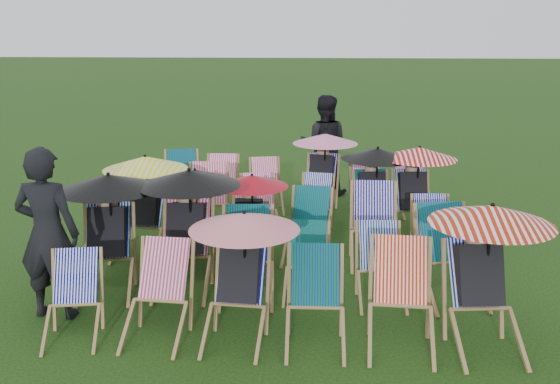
# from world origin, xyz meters

# --- Properties ---
(ground) EXTENTS (100.00, 100.00, 0.00)m
(ground) POSITION_xyz_m (0.00, 0.00, 0.00)
(ground) COLOR black
(ground) RESTS_ON ground
(deckchair_0) EXTENTS (0.66, 0.84, 0.83)m
(deckchair_0) POSITION_xyz_m (-2.01, -2.24, 0.42)
(deckchair_0) COLOR olive
(deckchair_0) RESTS_ON ground
(deckchair_1) EXTENTS (0.68, 0.90, 0.93)m
(deckchair_1) POSITION_xyz_m (-1.16, -2.18, 0.47)
(deckchair_1) COLOR olive
(deckchair_1) RESTS_ON ground
(deckchair_2) EXTENTS (1.10, 1.16, 1.30)m
(deckchair_2) POSITION_xyz_m (-0.34, -2.16, 0.69)
(deckchair_2) COLOR olive
(deckchair_2) RESTS_ON ground
(deckchair_3) EXTENTS (0.62, 0.86, 0.92)m
(deckchair_3) POSITION_xyz_m (0.42, -2.23, 0.46)
(deckchair_3) COLOR olive
(deckchair_3) RESTS_ON ground
(deckchair_4) EXTENTS (0.72, 0.97, 1.00)m
(deckchair_4) POSITION_xyz_m (1.25, -2.22, 0.50)
(deckchair_4) COLOR olive
(deckchair_4) RESTS_ON ground
(deckchair_5) EXTENTS (1.19, 1.27, 1.42)m
(deckchair_5) POSITION_xyz_m (2.05, -2.16, 0.75)
(deckchair_5) COLOR olive
(deckchair_5) RESTS_ON ground
(deckchair_6) EXTENTS (1.18, 1.27, 1.40)m
(deckchair_6) POSITION_xyz_m (-2.02, -1.08, 0.74)
(deckchair_6) COLOR olive
(deckchair_6) RESTS_ON ground
(deckchair_7) EXTENTS (1.21, 1.26, 1.44)m
(deckchair_7) POSITION_xyz_m (-1.12, -0.95, 0.76)
(deckchair_7) COLOR olive
(deckchair_7) RESTS_ON ground
(deckchair_8) EXTENTS (0.71, 0.95, 1.00)m
(deckchair_8) POSITION_xyz_m (-0.37, -1.15, 0.50)
(deckchair_8) COLOR olive
(deckchair_8) RESTS_ON ground
(deckchair_9) EXTENTS (0.57, 0.78, 0.82)m
(deckchair_9) POSITION_xyz_m (0.32, -1.09, 0.41)
(deckchair_9) COLOR olive
(deckchair_9) RESTS_ON ground
(deckchair_10) EXTENTS (0.60, 0.81, 0.85)m
(deckchair_10) POSITION_xyz_m (1.16, -1.18, 0.43)
(deckchair_10) COLOR olive
(deckchair_10) RESTS_ON ground
(deckchair_11) EXTENTS (0.84, 1.06, 1.03)m
(deckchair_11) POSITION_xyz_m (1.96, -1.06, 0.52)
(deckchair_11) COLOR olive
(deckchair_11) RESTS_ON ground
(deckchair_12) EXTENTS (1.14, 1.20, 1.35)m
(deckchair_12) POSITION_xyz_m (-1.95, 0.16, 0.71)
(deckchair_12) COLOR olive
(deckchair_12) RESTS_ON ground
(deckchair_13) EXTENTS (1.00, 1.08, 1.19)m
(deckchair_13) POSITION_xyz_m (-1.24, 0.13, 0.63)
(deckchair_13) COLOR olive
(deckchair_13) RESTS_ON ground
(deckchair_14) EXTENTS (0.97, 1.02, 1.15)m
(deckchair_14) POSITION_xyz_m (-0.48, 0.02, 0.61)
(deckchair_14) COLOR olive
(deckchair_14) RESTS_ON ground
(deckchair_15) EXTENTS (0.74, 0.93, 0.92)m
(deckchair_15) POSITION_xyz_m (0.30, 0.08, 0.46)
(deckchair_15) COLOR olive
(deckchair_15) RESTS_ON ground
(deckchair_16) EXTENTS (0.69, 0.95, 1.01)m
(deckchair_16) POSITION_xyz_m (1.19, 0.03, 0.51)
(deckchair_16) COLOR olive
(deckchair_16) RESTS_ON ground
(deckchair_17) EXTENTS (0.58, 0.79, 0.84)m
(deckchair_17) POSITION_xyz_m (1.98, 0.10, 0.42)
(deckchair_17) COLOR olive
(deckchair_17) RESTS_ON ground
(deckchair_18) EXTENTS (0.78, 0.98, 0.95)m
(deckchair_18) POSITION_xyz_m (-2.09, 1.17, 0.48)
(deckchair_18) COLOR olive
(deckchair_18) RESTS_ON ground
(deckchair_19) EXTENTS (0.79, 1.01, 1.00)m
(deckchair_19) POSITION_xyz_m (-1.20, 1.16, 0.50)
(deckchair_19) COLOR olive
(deckchair_19) RESTS_ON ground
(deckchair_20) EXTENTS (0.72, 0.89, 0.86)m
(deckchair_20) POSITION_xyz_m (-0.42, 1.12, 0.43)
(deckchair_20) COLOR olive
(deckchair_20) RESTS_ON ground
(deckchair_21) EXTENTS (0.68, 0.85, 0.84)m
(deckchair_21) POSITION_xyz_m (0.39, 1.27, 0.42)
(deckchair_21) COLOR olive
(deckchair_21) RESTS_ON ground
(deckchair_22) EXTENTS (1.09, 1.16, 1.29)m
(deckchair_22) POSITION_xyz_m (1.29, 1.26, 0.68)
(deckchair_22) COLOR olive
(deckchair_22) RESTS_ON ground
(deckchair_23) EXTENTS (1.11, 1.18, 1.32)m
(deckchair_23) POSITION_xyz_m (1.89, 1.19, 0.70)
(deckchair_23) COLOR olive
(deckchair_23) RESTS_ON ground
(deckchair_24) EXTENTS (0.76, 0.96, 0.95)m
(deckchair_24) POSITION_xyz_m (-1.89, 2.38, 0.48)
(deckchair_24) COLOR olive
(deckchair_24) RESTS_ON ground
(deckchair_25) EXTENTS (0.61, 0.84, 0.91)m
(deckchair_25) POSITION_xyz_m (-1.20, 2.27, 0.45)
(deckchair_25) COLOR olive
(deckchair_25) RESTS_ON ground
(deckchair_26) EXTENTS (0.70, 0.87, 0.85)m
(deckchair_26) POSITION_xyz_m (-0.42, 2.33, 0.43)
(deckchair_26) COLOR olive
(deckchair_26) RESTS_ON ground
(deckchair_27) EXTENTS (1.10, 1.17, 1.30)m
(deckchair_27) POSITION_xyz_m (0.50, 2.42, 0.69)
(deckchair_27) COLOR olive
(deckchair_27) RESTS_ON ground
(deckchair_28) EXTENTS (0.73, 0.92, 0.91)m
(deckchair_28) POSITION_xyz_m (1.31, 2.30, 0.46)
(deckchair_28) COLOR olive
(deckchair_28) RESTS_ON ground
(deckchair_29) EXTENTS (0.78, 0.97, 0.95)m
(deckchair_29) POSITION_xyz_m (2.04, 2.33, 0.47)
(deckchair_29) COLOR olive
(deckchair_29) RESTS_ON ground
(person_left) EXTENTS (0.71, 0.49, 1.88)m
(person_left) POSITION_xyz_m (-2.41, -1.76, 0.94)
(person_left) COLOR black
(person_left) RESTS_ON ground
(person_rear) EXTENTS (0.96, 0.79, 1.84)m
(person_rear) POSITION_xyz_m (0.55, 3.48, 0.92)
(person_rear) COLOR black
(person_rear) RESTS_ON ground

